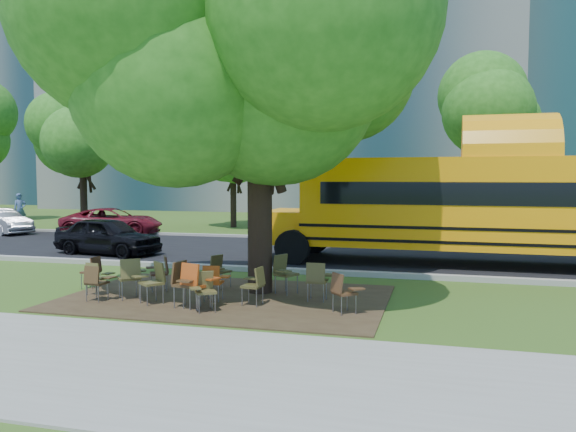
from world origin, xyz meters
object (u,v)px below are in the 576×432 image
(black_car, at_px, (108,236))
(chair_3, at_px, (153,278))
(chair_13, at_px, (318,278))
(chair_10, at_px, (219,268))
(chair_0, at_px, (96,280))
(chair_2, at_px, (131,274))
(chair_11, at_px, (214,279))
(chair_14, at_px, (184,280))
(chair_5, at_px, (204,287))
(main_tree, at_px, (259,47))
(school_bus, at_px, (502,204))
(chair_4, at_px, (196,281))
(chair_9, at_px, (161,270))
(chair_8, at_px, (93,269))
(chair_6, at_px, (255,282))
(chair_7, at_px, (343,289))
(pedestrian_a, at_px, (20,210))
(chair_12, at_px, (284,270))
(bg_car_red, at_px, (113,222))
(bg_car_silver, at_px, (0,222))
(chair_1, at_px, (96,275))

(black_car, bearing_deg, chair_3, -131.45)
(chair_13, bearing_deg, chair_10, 160.00)
(chair_10, bearing_deg, chair_0, -16.98)
(chair_2, relative_size, chair_11, 1.15)
(chair_14, distance_m, black_car, 8.84)
(chair_5, height_order, black_car, black_car)
(main_tree, distance_m, black_car, 9.73)
(school_bus, bearing_deg, chair_10, -142.25)
(chair_3, distance_m, chair_5, 1.35)
(main_tree, relative_size, chair_4, 9.53)
(chair_9, height_order, chair_11, chair_9)
(school_bus, bearing_deg, chair_5, -128.93)
(main_tree, relative_size, chair_5, 11.42)
(chair_8, distance_m, chair_9, 1.76)
(chair_6, bearing_deg, chair_2, 98.57)
(chair_5, relative_size, chair_7, 0.98)
(chair_7, relative_size, black_car, 0.22)
(chair_5, xyz_separation_m, pedestrian_a, (-17.45, 15.39, 0.40))
(chair_0, xyz_separation_m, black_car, (-3.91, 6.51, 0.16))
(chair_4, bearing_deg, chair_12, 73.55)
(chair_0, height_order, chair_6, chair_6)
(main_tree, bearing_deg, bg_car_red, 134.87)
(main_tree, distance_m, chair_13, 5.29)
(chair_13, bearing_deg, black_car, 146.73)
(main_tree, height_order, bg_car_silver, main_tree)
(chair_12, bearing_deg, chair_8, -57.37)
(chair_10, relative_size, bg_car_red, 0.18)
(school_bus, distance_m, chair_12, 7.56)
(school_bus, height_order, chair_12, school_bus)
(chair_7, bearing_deg, chair_10, -159.48)
(main_tree, height_order, pedestrian_a, main_tree)
(chair_3, relative_size, chair_9, 1.07)
(chair_1, distance_m, chair_7, 5.61)
(chair_7, relative_size, bg_car_red, 0.18)
(chair_3, bearing_deg, chair_10, -72.04)
(chair_5, xyz_separation_m, chair_9, (-1.79, 1.61, 0.02))
(main_tree, distance_m, chair_11, 5.25)
(chair_2, bearing_deg, chair_0, 174.13)
(chair_6, bearing_deg, chair_12, -5.87)
(chair_1, distance_m, chair_14, 2.48)
(chair_5, relative_size, chair_11, 1.00)
(chair_3, xyz_separation_m, chair_9, (-0.48, 1.25, -0.04))
(chair_5, xyz_separation_m, chair_8, (-3.54, 1.53, -0.02))
(chair_0, bearing_deg, chair_14, 4.29)
(chair_0, height_order, chair_7, chair_7)
(chair_7, bearing_deg, bg_car_silver, -162.08)
(black_car, height_order, pedestrian_a, pedestrian_a)
(chair_7, relative_size, chair_9, 0.99)
(chair_4, relative_size, chair_10, 1.21)
(pedestrian_a, bearing_deg, black_car, -93.56)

